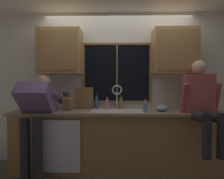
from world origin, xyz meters
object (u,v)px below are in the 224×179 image
Objects in this scene: soap_dispenser at (145,107)px; knife_block at (67,103)px; person_standing at (37,112)px; person_sitting_on_counter at (202,101)px; cutting_board at (85,98)px; bottle_tall_clear at (121,103)px; bottle_green_glass at (97,102)px; mixing_bowl at (162,108)px; bottle_amber_small at (107,104)px.

knife_block is at bearing 171.63° from soap_dispenser.
person_sitting_on_counter reaches higher than person_standing.
knife_block is 0.88× the size of cutting_board.
person_standing is 6.23× the size of bottle_tall_clear.
soap_dispenser is 0.82m from bottle_green_glass.
person_standing is at bearing -150.44° from bottle_green_glass.
mixing_bowl is 0.67m from bottle_tall_clear.
person_sitting_on_counter reaches higher than cutting_board.
soap_dispenser is (0.95, -0.36, -0.11)m from cutting_board.
mixing_bowl is 0.31m from soap_dispenser.
soap_dispenser is at bearing -29.01° from bottle_amber_small.
person_standing is 1.08m from bottle_amber_small.
person_sitting_on_counter is 1.59m from bottle_green_glass.
person_sitting_on_counter is 3.92× the size of knife_block.
bottle_amber_small is at bearing 167.44° from mixing_bowl.
person_standing reaches higher than mixing_bowl.
person_sitting_on_counter reaches higher than mixing_bowl.
bottle_green_glass reaches higher than bottle_tall_clear.
person_sitting_on_counter is at bearing 0.18° from person_standing.
person_sitting_on_counter reaches higher than bottle_green_glass.
person_standing reaches higher than knife_block.
cutting_board is 0.21m from bottle_green_glass.
person_sitting_on_counter is 1.22m from bottle_tall_clear.
cutting_board reaches higher than bottle_green_glass.
cutting_board is 1.72× the size of bottle_amber_small.
bottle_amber_small is (-0.23, -0.04, -0.01)m from bottle_tall_clear.
soap_dispenser is (1.20, -0.18, -0.04)m from knife_block.
bottle_tall_clear is (-0.35, 0.36, 0.02)m from soap_dispenser.
bottle_tall_clear is (0.40, 0.03, -0.02)m from bottle_green_glass.
mixing_bowl is 0.76× the size of bottle_green_glass.
person_standing is at bearing -175.30° from soap_dispenser.
cutting_board reaches higher than mixing_bowl.
bottle_tall_clear is (0.60, -0.00, -0.08)m from cutting_board.
knife_block is at bearing 171.40° from person_sitting_on_counter.
knife_block is at bearing 40.53° from person_standing.
person_sitting_on_counter reaches higher than knife_block.
cutting_board is at bearing 36.38° from knife_block.
bottle_tall_clear is at bearing 134.43° from soap_dispenser.
person_sitting_on_counter is at bearing -23.13° from bottle_tall_clear.
bottle_green_glass is at bearing 29.56° from person_standing.
person_standing is at bearing -139.47° from knife_block.
bottle_amber_small is (-0.58, 0.32, 0.01)m from soap_dispenser.
cutting_board is 1.33× the size of bottle_green_glass.
person_standing is 6.96× the size of bottle_amber_small.
person_standing is 1.86m from mixing_bowl.
soap_dispenser is at bearing -8.37° from knife_block.
person_standing is at bearing -179.82° from person_sitting_on_counter.
bottle_amber_small is at bearing -171.05° from bottle_tall_clear.
knife_block is (0.36, 0.31, 0.10)m from person_standing.
cutting_board is 1.75× the size of mixing_bowl.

